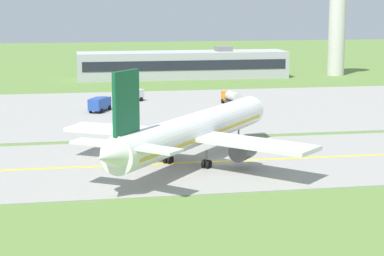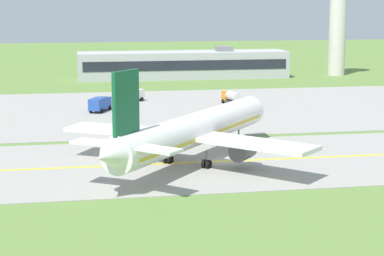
% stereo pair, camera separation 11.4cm
% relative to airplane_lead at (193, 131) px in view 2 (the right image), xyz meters
% --- Properties ---
extents(ground_plane, '(500.00, 500.00, 0.00)m').
position_rel_airplane_lead_xyz_m(ground_plane, '(3.44, 0.27, -4.13)').
color(ground_plane, olive).
extents(taxiway_strip, '(240.00, 28.00, 0.10)m').
position_rel_airplane_lead_xyz_m(taxiway_strip, '(3.44, 0.27, -4.08)').
color(taxiway_strip, '#9E9B93').
rests_on(taxiway_strip, ground).
extents(apron_pad, '(140.00, 52.00, 0.10)m').
position_rel_airplane_lead_xyz_m(apron_pad, '(13.44, 42.27, -4.08)').
color(apron_pad, '#9E9B93').
rests_on(apron_pad, ground).
extents(taxiway_centreline, '(220.00, 0.60, 0.01)m').
position_rel_airplane_lead_xyz_m(taxiway_centreline, '(3.44, 0.27, -4.03)').
color(taxiway_centreline, yellow).
rests_on(taxiway_centreline, taxiway_strip).
extents(airplane_lead, '(29.29, 33.37, 12.70)m').
position_rel_airplane_lead_xyz_m(airplane_lead, '(0.00, 0.00, 0.00)').
color(airplane_lead, white).
rests_on(airplane_lead, ground).
extents(service_truck_baggage, '(3.07, 6.25, 2.65)m').
position_rel_airplane_lead_xyz_m(service_truck_baggage, '(15.88, 46.13, -2.60)').
color(service_truck_baggage, orange).
rests_on(service_truck_baggage, ground).
extents(service_truck_fuel, '(6.00, 5.30, 2.60)m').
position_rel_airplane_lead_xyz_m(service_truck_fuel, '(-2.91, 52.83, -2.60)').
color(service_truck_fuel, silver).
rests_on(service_truck_fuel, ground).
extents(service_truck_catering, '(4.42, 6.30, 2.60)m').
position_rel_airplane_lead_xyz_m(service_truck_catering, '(-9.19, 42.13, -2.60)').
color(service_truck_catering, '#264CA5').
rests_on(service_truck_catering, ground).
extents(terminal_building, '(53.12, 10.75, 7.93)m').
position_rel_airplane_lead_xyz_m(terminal_building, '(14.47, 93.44, -0.74)').
color(terminal_building, '#B2B2B7').
rests_on(terminal_building, ground).
extents(control_tower, '(7.60, 7.60, 29.78)m').
position_rel_airplane_lead_xyz_m(control_tower, '(55.42, 93.17, 13.64)').
color(control_tower, silver).
rests_on(control_tower, ground).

